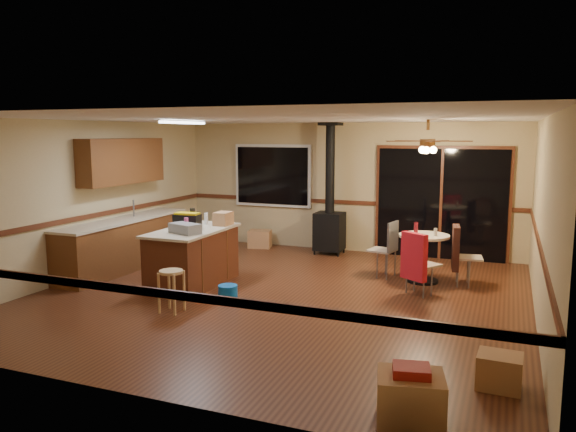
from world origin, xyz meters
The scene contains 35 objects.
floor centered at (0.00, 0.00, 0.00)m, with size 7.00×7.00×0.00m, color #4B2515.
ceiling centered at (0.00, 0.00, 2.60)m, with size 7.00×7.00×0.00m, color silver.
wall_back centered at (0.00, 3.50, 1.30)m, with size 7.00×7.00×0.00m, color tan.
wall_front centered at (0.00, -3.50, 1.30)m, with size 7.00×7.00×0.00m, color tan.
wall_left centered at (-3.50, 0.00, 1.30)m, with size 7.00×7.00×0.00m, color tan.
wall_right centered at (3.50, 0.00, 1.30)m, with size 7.00×7.00×0.00m, color tan.
chair_rail centered at (0.00, 0.00, 1.00)m, with size 7.00×7.00×0.08m, color #4F2413, non-canonical shape.
window centered at (-1.60, 3.45, 1.50)m, with size 1.72×0.10×1.32m, color black.
sliding_door centered at (1.90, 3.45, 1.05)m, with size 2.52×0.10×2.10m, color black.
lower_cabinets centered at (-3.20, 0.50, 0.43)m, with size 0.60×3.00×0.86m, color brown.
countertop centered at (-3.20, 0.50, 0.88)m, with size 0.64×3.04×0.04m, color #C5B799.
upper_cabinets centered at (-3.33, 0.70, 1.90)m, with size 0.35×2.00×0.80m, color brown.
kitchen_island centered at (-1.50, 0.00, 0.45)m, with size 0.88×1.68×0.90m.
wood_stove centered at (-0.20, 3.05, 0.73)m, with size 0.55×0.50×2.52m.
ceiling_fan centered at (1.86, 1.53, 2.21)m, with size 0.24×0.24×0.55m.
fluorescent_strip centered at (-1.80, 0.30, 2.56)m, with size 0.10×1.20×0.04m, color white.
toolbox_grey centered at (-1.41, -0.35, 0.97)m, with size 0.48×0.27×0.15m, color slate.
toolbox_black centered at (-1.60, 0.02, 1.01)m, with size 0.41×0.22×0.23m, color black.
toolbox_yellow_lid centered at (-1.60, 0.02, 1.14)m, with size 0.37×0.19×0.03m, color gold.
box_on_island centered at (-1.24, 0.54, 1.01)m, with size 0.24×0.32×0.21m, color #A57349.
bottle_dark centered at (-1.63, 0.24, 1.05)m, with size 0.09×0.09×0.30m, color black.
bottle_pink centered at (-1.50, -0.17, 1.00)m, with size 0.07×0.07×0.21m, color #D84C8C.
bottle_white centered at (-1.53, 0.49, 1.00)m, with size 0.06×0.06×0.19m, color white.
bar_stool centered at (-1.05, -1.29, 0.29)m, with size 0.32×0.32×0.58m, color tan.
blue_bucket centered at (-0.59, -0.57, 0.12)m, with size 0.28×0.28×0.23m, color blue.
dining_table centered at (1.86, 1.53, 0.53)m, with size 0.80×0.80×0.78m.
glass_red centered at (1.71, 1.63, 0.87)m, with size 0.07×0.07×0.18m, color #590C14.
glass_cream centered at (2.04, 1.48, 0.84)m, with size 0.05×0.05×0.12m, color beige.
chair_left centered at (1.27, 1.61, 0.59)m, with size 0.48×0.48×0.51m.
chair_near centered at (1.86, 0.68, 0.60)m, with size 0.61×0.62×0.70m.
chair_right centered at (2.38, 1.56, 0.60)m, with size 0.51×0.48×0.70m.
box_under_window centered at (-1.75, 3.10, 0.18)m, with size 0.46×0.37×0.37m, color #A57349.
box_corner_a centered at (2.42, -3.06, 0.21)m, with size 0.55×0.46×0.41m, color #A57349.
box_corner_b centered at (3.10, -2.10, 0.16)m, with size 0.40×0.35×0.33m, color #A57349.
box_small_red centered at (2.42, -3.06, 0.46)m, with size 0.30×0.25×0.08m, color maroon.
Camera 1 is at (3.09, -7.50, 2.39)m, focal length 35.00 mm.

